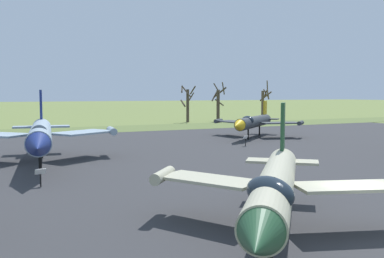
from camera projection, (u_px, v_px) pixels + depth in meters
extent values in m
plane|color=olive|center=(363.00, 236.00, 16.34)|extent=(600.00, 600.00, 0.00)
cube|color=#333335|center=(174.00, 166.00, 31.92)|extent=(103.75, 57.96, 0.05)
cube|color=#5B6B37|center=(76.00, 130.00, 63.27)|extent=(163.75, 12.00, 0.06)
cylinder|color=#8EA3B2|center=(40.00, 134.00, 32.73)|extent=(3.49, 13.85, 1.59)
cone|color=navy|center=(38.00, 147.00, 25.04)|extent=(1.79, 2.63, 1.46)
cylinder|color=black|center=(42.00, 127.00, 39.56)|extent=(1.22, 1.02, 1.11)
ellipsoid|color=#19232D|center=(39.00, 132.00, 29.25)|extent=(1.05, 1.98, 0.99)
cube|color=#8EA3B2|center=(83.00, 132.00, 35.51)|extent=(5.63, 4.88, 0.15)
cylinder|color=#8EA3B2|center=(112.00, 131.00, 37.14)|extent=(0.94, 2.60, 0.59)
cube|color=navy|center=(41.00, 104.00, 38.50)|extent=(0.44, 1.78, 2.53)
cube|color=#8EA3B2|center=(25.00, 127.00, 38.14)|extent=(2.22, 1.75, 0.15)
cube|color=#8EA3B2|center=(58.00, 126.00, 38.96)|extent=(2.22, 1.75, 0.15)
cylinder|color=black|center=(40.00, 160.00, 29.98)|extent=(0.21, 0.21, 1.48)
cylinder|color=black|center=(42.00, 150.00, 35.72)|extent=(0.21, 0.21, 1.48)
cylinder|color=black|center=(41.00, 181.00, 24.79)|extent=(0.08, 0.08, 0.76)
cube|color=white|center=(40.00, 172.00, 24.75)|extent=(0.61, 0.26, 0.34)
cylinder|color=#33383D|center=(254.00, 122.00, 52.47)|extent=(9.67, 8.65, 1.34)
cone|color=yellow|center=(238.00, 126.00, 46.34)|extent=(2.11, 2.06, 1.24)
cylinder|color=black|center=(266.00, 119.00, 58.06)|extent=(1.17, 1.19, 0.94)
ellipsoid|color=#19232D|center=(248.00, 120.00, 49.89)|extent=(1.02, 1.92, 0.96)
cube|color=#33383D|center=(233.00, 122.00, 54.54)|extent=(3.02, 4.75, 0.13)
cube|color=#33383D|center=(280.00, 123.00, 52.27)|extent=(4.97, 3.57, 0.13)
cylinder|color=#33383D|center=(218.00, 121.00, 56.10)|extent=(1.95, 1.79, 0.50)
cylinder|color=#33383D|center=(301.00, 123.00, 52.08)|extent=(1.95, 1.79, 0.50)
cube|color=yellow|center=(265.00, 108.00, 57.27)|extent=(1.07, 0.96, 1.75)
cube|color=#33383D|center=(257.00, 119.00, 57.62)|extent=(1.93, 1.95, 0.13)
cube|color=#33383D|center=(272.00, 119.00, 56.83)|extent=(1.93, 1.95, 0.13)
cylinder|color=black|center=(248.00, 135.00, 50.22)|extent=(0.18, 0.18, 1.25)
cylinder|color=black|center=(259.00, 131.00, 54.92)|extent=(0.18, 0.18, 1.25)
cylinder|color=black|center=(245.00, 143.00, 44.00)|extent=(0.08, 0.08, 0.80)
cube|color=white|center=(246.00, 137.00, 43.95)|extent=(0.54, 0.31, 0.32)
cylinder|color=#B7B293|center=(276.00, 185.00, 16.34)|extent=(8.43, 9.66, 1.33)
cone|color=#234C2D|center=(258.00, 242.00, 10.05)|extent=(1.90, 1.94, 1.22)
cylinder|color=black|center=(283.00, 161.00, 22.16)|extent=(1.18, 1.16, 0.93)
ellipsoid|color=#19232D|center=(270.00, 193.00, 13.38)|extent=(1.06, 2.00, 1.00)
cube|color=#B7B293|center=(208.00, 180.00, 17.85)|extent=(3.57, 4.50, 0.12)
cube|color=#B7B293|center=(351.00, 186.00, 16.52)|extent=(4.49, 3.05, 0.12)
cylinder|color=#B7B293|center=(163.00, 175.00, 18.74)|extent=(1.75, 1.94, 0.50)
cube|color=#234C2D|center=(283.00, 126.00, 21.31)|extent=(0.98, 1.12, 2.27)
cube|color=#B7B293|center=(262.00, 161.00, 21.54)|extent=(1.89, 1.87, 0.12)
cube|color=#B7B293|center=(303.00, 162.00, 21.06)|extent=(1.89, 1.87, 0.12)
cylinder|color=black|center=(270.00, 241.00, 14.00)|extent=(0.18, 0.18, 1.24)
cylinder|color=black|center=(279.00, 203.00, 18.89)|extent=(0.18, 0.18, 1.24)
cylinder|color=#42382D|center=(188.00, 106.00, 81.53)|extent=(0.54, 0.54, 6.08)
cylinder|color=#42382D|center=(193.00, 90.00, 81.74)|extent=(0.30, 2.24, 1.60)
cylinder|color=#42382D|center=(191.00, 97.00, 81.84)|extent=(0.47, 1.74, 1.63)
cylinder|color=#42382D|center=(182.00, 89.00, 81.30)|extent=(1.22, 2.10, 1.42)
cylinder|color=#42382D|center=(186.00, 91.00, 80.52)|extent=(1.47, 1.50, 2.12)
cylinder|color=#42382D|center=(183.00, 103.00, 81.12)|extent=(0.37, 2.01, 1.34)
cylinder|color=#42382D|center=(218.00, 106.00, 83.55)|extent=(0.61, 0.61, 6.04)
cylinder|color=#42382D|center=(219.00, 103.00, 82.71)|extent=(1.78, 0.64, 1.36)
cylinder|color=#42382D|center=(217.00, 88.00, 82.76)|extent=(0.95, 1.30, 1.91)
cylinder|color=#42382D|center=(215.00, 96.00, 83.92)|extent=(1.77, 0.98, 2.07)
cylinder|color=#42382D|center=(220.00, 92.00, 84.54)|extent=(2.15, 2.10, 2.18)
cylinder|color=#42382D|center=(223.00, 88.00, 83.04)|extent=(1.57, 1.77, 2.35)
cylinder|color=brown|center=(263.00, 106.00, 87.07)|extent=(0.54, 0.54, 5.86)
cylinder|color=brown|center=(268.00, 94.00, 86.57)|extent=(1.75, 1.78, 2.03)
cylinder|color=brown|center=(266.00, 93.00, 86.40)|extent=(1.49, 0.71, 1.54)
cylinder|color=brown|center=(267.00, 87.00, 86.57)|extent=(1.41, 1.63, 2.57)
cylinder|color=brown|center=(266.00, 96.00, 87.91)|extent=(1.45, 2.50, 2.00)
cylinder|color=brown|center=(265.00, 94.00, 87.00)|extent=(0.58, 1.34, 1.51)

